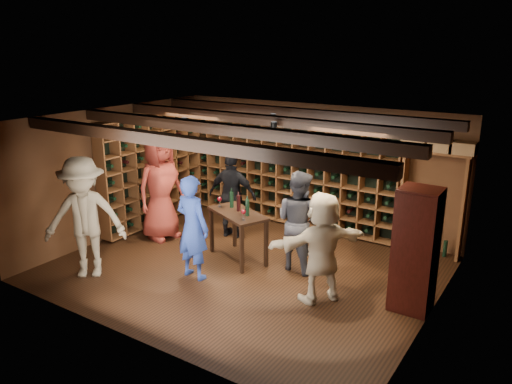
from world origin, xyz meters
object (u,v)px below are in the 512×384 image
Objects in this scene: man_blue_shirt at (192,227)px; tasting_table at (238,218)px; man_grey_suit at (299,221)px; display_cabinet at (415,252)px; guest_khaki at (85,218)px; guest_red_floral at (160,187)px; guest_woman_black at (233,195)px; guest_beige at (322,247)px.

tasting_table is (0.20, 0.95, -0.08)m from man_blue_shirt.
man_grey_suit is (1.25, 1.19, -0.00)m from man_blue_shirt.
guest_khaki is at bearing -159.31° from display_cabinet.
guest_red_floral is 1.22× the size of guest_woman_black.
guest_woman_black is 1.31× the size of tasting_table.
man_grey_suit is at bearing 171.57° from display_cabinet.
display_cabinet is 3.83m from guest_woman_black.
man_blue_shirt is 1.32× the size of tasting_table.
display_cabinet is 3.35m from man_blue_shirt.
man_grey_suit is at bearing -97.39° from guest_beige.
display_cabinet is 5.02m from guest_khaki.
man_blue_shirt is 1.85m from guest_woman_black.
guest_red_floral is (-4.84, 0.09, 0.16)m from display_cabinet.
guest_khaki reaches higher than display_cabinet.
guest_khaki is (-1.47, -0.88, 0.14)m from man_blue_shirt.
tasting_table is at bearing 120.75° from guest_woman_black.
guest_red_floral is (-1.61, 0.99, 0.17)m from man_blue_shirt.
tasting_table is at bearing -69.20° from guest_beige.
guest_red_floral is 3.69m from guest_beige.
man_blue_shirt is 0.83× the size of guest_red_floral.
guest_red_floral is 1.23× the size of guest_beige.
man_grey_suit is 1.09m from guest_beige.
man_grey_suit reaches higher than tasting_table.
guest_khaki reaches higher than guest_woman_black.
man_grey_suit reaches higher than guest_woman_black.
guest_woman_black is at bearing -81.38° from guest_beige.
man_grey_suit is 1.01× the size of guest_woman_black.
guest_woman_black is (-1.75, 0.59, -0.01)m from man_grey_suit.
man_blue_shirt is at bearing 96.31° from guest_woman_black.
guest_khaki is at bearing -165.48° from guest_red_floral.
guest_beige is (2.54, -1.35, -0.01)m from guest_woman_black.
tasting_table is (-1.05, -0.24, -0.08)m from man_grey_suit.
tasting_table is at bearing 10.01° from guest_khaki.
guest_red_floral reaches higher than guest_woman_black.
guest_beige is (3.65, -0.56, -0.19)m from guest_red_floral.
guest_red_floral is at bearing 14.17° from man_grey_suit.
guest_khaki reaches higher than guest_beige.
man_blue_shirt reaches higher than guest_woman_black.
man_blue_shirt is (-3.23, -0.90, -0.01)m from display_cabinet.
man_blue_shirt is 2.08m from guest_beige.
guest_khaki reaches higher than man_grey_suit.
guest_beige is (0.79, -0.76, -0.02)m from man_grey_suit.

